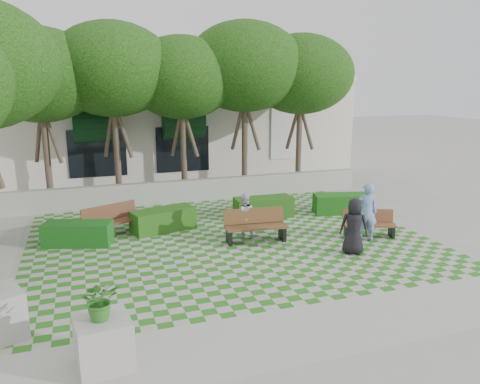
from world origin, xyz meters
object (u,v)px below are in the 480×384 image
object	(u,v)px
hedge_midright	(263,207)
person_blue	(366,212)
bench_east	(369,224)
hedge_east	(341,204)
bench_mid	(255,226)
bench_west	(113,221)
hedge_midleft	(163,220)
planter_front	(103,332)
person_white	(244,216)
person_dark	(354,226)
hedge_west	(78,234)

from	to	relation	value
hedge_midright	person_blue	size ratio (longest dim) A/B	1.14
bench_east	hedge_east	bearing A→B (deg)	96.37
bench_mid	bench_west	world-z (taller)	bench_mid
hedge_midleft	bench_mid	bearing A→B (deg)	-38.29
bench_west	hedge_east	bearing A→B (deg)	-24.82
bench_east	hedge_midright	xyz separation A→B (m)	(-2.39, 3.10, -0.04)
bench_west	hedge_east	size ratio (longest dim) A/B	0.96
bench_mid	planter_front	distance (m)	7.14
bench_mid	bench_east	bearing A→B (deg)	-5.64
person_blue	bench_mid	bearing A→B (deg)	1.07
bench_mid	person_white	distance (m)	0.54
hedge_midright	planter_front	xyz separation A→B (m)	(-6.01, -7.66, 0.29)
person_dark	hedge_east	bearing A→B (deg)	-84.40
planter_front	person_white	size ratio (longest dim) A/B	1.12
bench_east	hedge_midright	bearing A→B (deg)	146.45
hedge_east	person_white	world-z (taller)	person_white
hedge_midright	person_white	xyz separation A→B (m)	(-1.42, -1.93, 0.35)
hedge_midright	hedge_midleft	distance (m)	3.74
bench_east	person_dark	bearing A→B (deg)	-119.24
hedge_midright	person_blue	xyz separation A→B (m)	(2.04, -3.43, 0.55)
hedge_midleft	person_white	bearing A→B (deg)	-33.88
hedge_midleft	person_dark	world-z (taller)	person_dark
bench_west	planter_front	xyz separation A→B (m)	(-0.66, -7.27, 0.18)
hedge_east	person_white	xyz separation A→B (m)	(-4.40, -1.50, 0.36)
hedge_midright	hedge_west	distance (m)	6.48
person_blue	person_dark	bearing A→B (deg)	60.53
person_dark	person_white	bearing A→B (deg)	-11.55
bench_west	hedge_midright	bearing A→B (deg)	-20.39
person_white	hedge_midright	bearing A→B (deg)	-115.93
hedge_west	planter_front	distance (m)	6.73
bench_east	person_dark	world-z (taller)	person_dark
bench_west	hedge_midleft	xyz separation A→B (m)	(1.62, 0.01, -0.11)
hedge_west	person_white	xyz separation A→B (m)	(4.99, -0.98, 0.37)
hedge_west	planter_front	bearing A→B (deg)	-86.51
bench_east	hedge_midleft	xyz separation A→B (m)	(-6.11, 2.72, -0.04)
hedge_midleft	person_blue	xyz separation A→B (m)	(5.77, -3.05, 0.55)
bench_west	hedge_midright	size ratio (longest dim) A/B	0.94
bench_mid	hedge_midright	world-z (taller)	bench_mid
bench_mid	bench_west	size ratio (longest dim) A/B	1.00
hedge_midright	person_white	size ratio (longest dim) A/B	1.47
bench_mid	bench_west	distance (m)	4.59
bench_west	planter_front	world-z (taller)	planter_front
hedge_east	planter_front	world-z (taller)	planter_front
bench_mid	hedge_midleft	size ratio (longest dim) A/B	0.95
bench_mid	hedge_east	xyz separation A→B (m)	(4.19, 1.94, -0.13)
hedge_east	hedge_west	distance (m)	9.41
bench_east	planter_front	size ratio (longest dim) A/B	1.05
bench_mid	person_white	xyz separation A→B (m)	(-0.21, 0.44, 0.23)
bench_mid	person_dark	xyz separation A→B (m)	(2.27, -1.92, 0.33)
person_blue	bench_west	bearing A→B (deg)	-3.22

